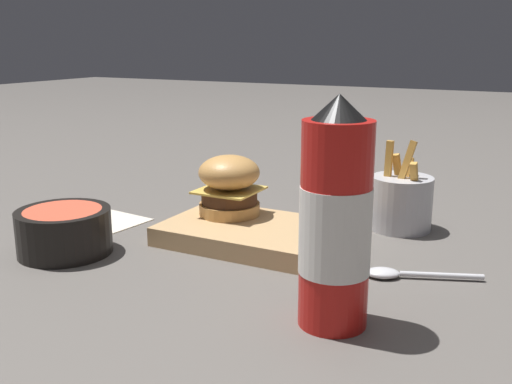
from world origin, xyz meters
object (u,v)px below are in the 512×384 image
object	(u,v)px
serving_board	(256,234)
fries_basket	(401,202)
side_bowl	(64,230)
spoon	(397,273)
burger	(229,185)
ketchup_bottle	(335,222)

from	to	relation	value
serving_board	fries_basket	xyz separation A→B (m)	(0.17, 0.17, 0.03)
serving_board	side_bowl	world-z (taller)	side_bowl
serving_board	fries_basket	distance (m)	0.24
serving_board	spoon	bearing A→B (deg)	-9.31
serving_board	side_bowl	xyz separation A→B (m)	(-0.22, -0.16, 0.02)
burger	side_bowl	size ratio (longest dim) A/B	0.72
serving_board	spoon	world-z (taller)	serving_board
side_bowl	serving_board	bearing A→B (deg)	36.50
serving_board	burger	bearing A→B (deg)	154.80
burger	ketchup_bottle	xyz separation A→B (m)	(0.25, -0.22, 0.04)
ketchup_bottle	fries_basket	bearing A→B (deg)	93.33
burger	ketchup_bottle	world-z (taller)	ketchup_bottle
burger	side_bowl	world-z (taller)	burger
serving_board	side_bowl	size ratio (longest dim) A/B	2.04
ketchup_bottle	spoon	bearing A→B (deg)	79.48
ketchup_bottle	serving_board	bearing A→B (deg)	135.04
fries_basket	spoon	size ratio (longest dim) A/B	1.02
serving_board	side_bowl	distance (m)	0.27
ketchup_bottle	fries_basket	size ratio (longest dim) A/B	1.68
spoon	ketchup_bottle	bearing A→B (deg)	58.26
burger	spoon	distance (m)	0.30
serving_board	ketchup_bottle	distance (m)	0.29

